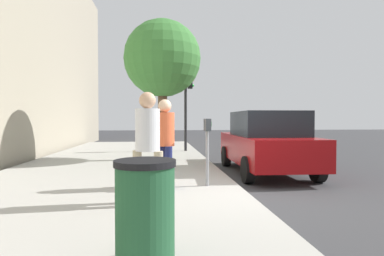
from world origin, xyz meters
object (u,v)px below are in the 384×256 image
traffic_signal (188,96)px  trash_bin (145,213)px  parked_sedan_near (266,142)px  pedestrian_bystander (148,137)px  pedestrian_at_meter (165,135)px  street_tree (162,59)px  parking_meter (207,138)px

traffic_signal → trash_bin: bearing=172.9°
parked_sedan_near → pedestrian_bystander: bearing=137.8°
parked_sedan_near → trash_bin: 6.60m
pedestrian_at_meter → traffic_signal: (7.60, -1.14, 1.35)m
pedestrian_at_meter → trash_bin: 3.52m
street_tree → pedestrian_bystander: bearing=177.1°
parking_meter → street_tree: street_tree is taller
parking_meter → traffic_signal: (7.50, -0.25, 1.41)m
pedestrian_at_meter → parked_sedan_near: (2.32, -2.92, -0.33)m
pedestrian_at_meter → pedestrian_bystander: pedestrian_bystander is taller
pedestrian_bystander → trash_bin: (-2.24, -0.06, -0.59)m
pedestrian_bystander → parked_sedan_near: pedestrian_bystander is taller
street_tree → traffic_signal: (2.93, -1.15, -1.07)m
parked_sedan_near → traffic_signal: (5.27, 1.77, 1.68)m
parking_meter → parked_sedan_near: (2.23, -2.03, -0.27)m
parking_meter → pedestrian_bystander: (-1.32, 1.19, 0.09)m
pedestrian_bystander → street_tree: 6.36m
parked_sedan_near → traffic_signal: traffic_signal is taller
pedestrian_at_meter → parked_sedan_near: bearing=17.7°
parked_sedan_near → traffic_signal: 5.81m
pedestrian_at_meter → pedestrian_bystander: size_ratio=0.98×
parking_meter → pedestrian_at_meter: 0.90m
street_tree → trash_bin: 8.66m
parking_meter → pedestrian_at_meter: (-0.09, 0.89, 0.05)m
pedestrian_at_meter → traffic_signal: bearing=60.6°
traffic_signal → parked_sedan_near: bearing=-161.4°
traffic_signal → trash_bin: size_ratio=3.56×
pedestrian_at_meter → parked_sedan_near: 3.74m
parked_sedan_near → trash_bin: (-5.79, 3.16, -0.24)m
pedestrian_bystander → traffic_signal: 9.04m
street_tree → trash_bin: bearing=178.3°
street_tree → traffic_signal: 3.33m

